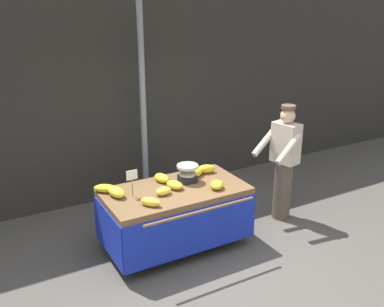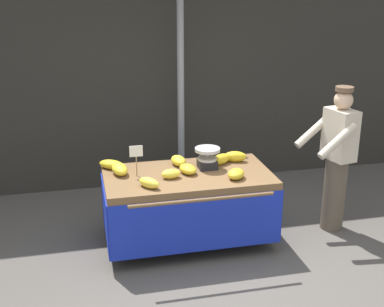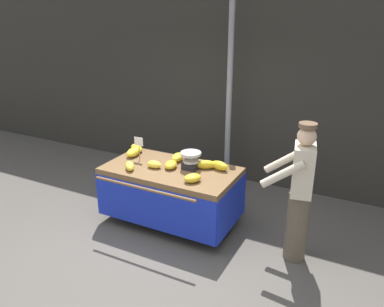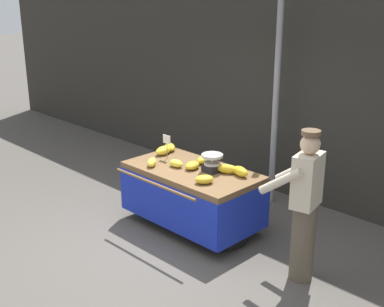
{
  "view_description": "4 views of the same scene",
  "coord_description": "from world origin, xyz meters",
  "px_view_note": "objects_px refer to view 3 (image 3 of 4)",
  "views": [
    {
      "loc": [
        -2.37,
        -3.66,
        3.14
      ],
      "look_at": [
        0.22,
        0.94,
        1.23
      ],
      "focal_mm": 41.15,
      "sensor_mm": 36.0,
      "label": 1
    },
    {
      "loc": [
        -1.16,
        -4.08,
        2.82
      ],
      "look_at": [
        -0.02,
        0.9,
        1.05
      ],
      "focal_mm": 47.03,
      "sensor_mm": 36.0,
      "label": 2
    },
    {
      "loc": [
        2.39,
        -3.28,
        2.88
      ],
      "look_at": [
        0.21,
        0.95,
        1.07
      ],
      "focal_mm": 36.06,
      "sensor_mm": 36.0,
      "label": 3
    },
    {
      "loc": [
        4.3,
        -3.52,
        3.1
      ],
      "look_at": [
        -0.02,
        0.81,
        1.07
      ],
      "focal_mm": 47.15,
      "sensor_mm": 36.0,
      "label": 4
    }
  ],
  "objects_px": {
    "banana_cart": "(171,183)",
    "banana_bunch_2": "(130,166)",
    "banana_bunch_3": "(206,165)",
    "banana_bunch_4": "(178,157)",
    "banana_bunch_6": "(193,178)",
    "banana_bunch_5": "(154,164)",
    "price_sign": "(139,144)",
    "banana_bunch_0": "(171,165)",
    "banana_bunch_8": "(220,166)",
    "banana_bunch_1": "(133,152)",
    "banana_bunch_7": "(137,148)",
    "vendor_person": "(299,193)",
    "street_pole": "(229,96)",
    "weighing_scale": "(191,160)"
  },
  "relations": [
    {
      "from": "banana_cart",
      "to": "banana_bunch_2",
      "type": "distance_m",
      "value": 0.61
    },
    {
      "from": "banana_bunch_3",
      "to": "banana_bunch_2",
      "type": "bearing_deg",
      "value": -150.95
    },
    {
      "from": "banana_bunch_4",
      "to": "banana_bunch_6",
      "type": "bearing_deg",
      "value": -46.11
    },
    {
      "from": "banana_cart",
      "to": "banana_bunch_5",
      "type": "xyz_separation_m",
      "value": [
        -0.2,
        -0.09,
        0.28
      ]
    },
    {
      "from": "banana_cart",
      "to": "price_sign",
      "type": "height_order",
      "value": "price_sign"
    },
    {
      "from": "banana_bunch_0",
      "to": "banana_bunch_8",
      "type": "distance_m",
      "value": 0.66
    },
    {
      "from": "banana_cart",
      "to": "banana_bunch_1",
      "type": "height_order",
      "value": "banana_bunch_1"
    },
    {
      "from": "banana_cart",
      "to": "banana_bunch_5",
      "type": "height_order",
      "value": "banana_bunch_5"
    },
    {
      "from": "price_sign",
      "to": "banana_bunch_5",
      "type": "bearing_deg",
      "value": -23.3
    },
    {
      "from": "banana_cart",
      "to": "banana_bunch_7",
      "type": "relative_size",
      "value": 6.23
    },
    {
      "from": "banana_bunch_1",
      "to": "vendor_person",
      "type": "bearing_deg",
      "value": -4.44
    },
    {
      "from": "banana_bunch_3",
      "to": "vendor_person",
      "type": "distance_m",
      "value": 1.33
    },
    {
      "from": "street_pole",
      "to": "banana_bunch_6",
      "type": "relative_size",
      "value": 13.93
    },
    {
      "from": "banana_bunch_1",
      "to": "banana_bunch_2",
      "type": "distance_m",
      "value": 0.51
    },
    {
      "from": "price_sign",
      "to": "banana_bunch_5",
      "type": "relative_size",
      "value": 1.67
    },
    {
      "from": "weighing_scale",
      "to": "banana_bunch_8",
      "type": "xyz_separation_m",
      "value": [
        0.36,
        0.13,
        -0.06
      ]
    },
    {
      "from": "banana_bunch_6",
      "to": "banana_bunch_8",
      "type": "xyz_separation_m",
      "value": [
        0.15,
        0.5,
        0.01
      ]
    },
    {
      "from": "banana_bunch_1",
      "to": "banana_bunch_4",
      "type": "height_order",
      "value": "banana_bunch_1"
    },
    {
      "from": "banana_bunch_5",
      "to": "banana_bunch_7",
      "type": "relative_size",
      "value": 0.69
    },
    {
      "from": "price_sign",
      "to": "banana_bunch_5",
      "type": "height_order",
      "value": "price_sign"
    },
    {
      "from": "banana_cart",
      "to": "banana_bunch_6",
      "type": "height_order",
      "value": "banana_bunch_6"
    },
    {
      "from": "street_pole",
      "to": "banana_bunch_7",
      "type": "height_order",
      "value": "street_pole"
    },
    {
      "from": "banana_bunch_3",
      "to": "vendor_person",
      "type": "relative_size",
      "value": 0.16
    },
    {
      "from": "street_pole",
      "to": "banana_bunch_2",
      "type": "relative_size",
      "value": 12.58
    },
    {
      "from": "banana_bunch_2",
      "to": "weighing_scale",
      "type": "bearing_deg",
      "value": 29.87
    },
    {
      "from": "banana_bunch_1",
      "to": "banana_bunch_8",
      "type": "height_order",
      "value": "banana_bunch_8"
    },
    {
      "from": "banana_bunch_6",
      "to": "vendor_person",
      "type": "relative_size",
      "value": 0.13
    },
    {
      "from": "banana_bunch_1",
      "to": "banana_bunch_8",
      "type": "distance_m",
      "value": 1.33
    },
    {
      "from": "banana_bunch_3",
      "to": "vendor_person",
      "type": "xyz_separation_m",
      "value": [
        1.31,
        -0.25,
        -0.02
      ]
    },
    {
      "from": "banana_bunch_0",
      "to": "banana_bunch_4",
      "type": "xyz_separation_m",
      "value": [
        -0.05,
        0.27,
        0.0
      ]
    },
    {
      "from": "banana_bunch_0",
      "to": "banana_bunch_2",
      "type": "height_order",
      "value": "banana_bunch_2"
    },
    {
      "from": "weighing_scale",
      "to": "banana_bunch_4",
      "type": "bearing_deg",
      "value": 151.35
    },
    {
      "from": "banana_bunch_3",
      "to": "weighing_scale",
      "type": "bearing_deg",
      "value": -154.28
    },
    {
      "from": "weighing_scale",
      "to": "banana_bunch_5",
      "type": "xyz_separation_m",
      "value": [
        -0.45,
        -0.21,
        -0.07
      ]
    },
    {
      "from": "banana_bunch_0",
      "to": "banana_bunch_7",
      "type": "distance_m",
      "value": 0.86
    },
    {
      "from": "banana_bunch_8",
      "to": "vendor_person",
      "type": "bearing_deg",
      "value": -14.47
    },
    {
      "from": "banana_bunch_7",
      "to": "weighing_scale",
      "type": "bearing_deg",
      "value": -12.03
    },
    {
      "from": "banana_bunch_2",
      "to": "banana_bunch_6",
      "type": "height_order",
      "value": "banana_bunch_6"
    },
    {
      "from": "price_sign",
      "to": "vendor_person",
      "type": "distance_m",
      "value": 2.29
    },
    {
      "from": "street_pole",
      "to": "banana_bunch_4",
      "type": "xyz_separation_m",
      "value": [
        -0.28,
        -1.19,
        -0.68
      ]
    },
    {
      "from": "banana_bunch_0",
      "to": "vendor_person",
      "type": "xyz_separation_m",
      "value": [
        1.74,
        -0.05,
        -0.01
      ]
    },
    {
      "from": "price_sign",
      "to": "banana_cart",
      "type": "bearing_deg",
      "value": -5.66
    },
    {
      "from": "banana_bunch_0",
      "to": "banana_bunch_7",
      "type": "xyz_separation_m",
      "value": [
        -0.8,
        0.33,
        -0.0
      ]
    },
    {
      "from": "banana_bunch_4",
      "to": "banana_bunch_3",
      "type": "bearing_deg",
      "value": -8.72
    },
    {
      "from": "street_pole",
      "to": "banana_bunch_0",
      "type": "distance_m",
      "value": 1.63
    },
    {
      "from": "banana_bunch_0",
      "to": "banana_bunch_2",
      "type": "distance_m",
      "value": 0.55
    },
    {
      "from": "street_pole",
      "to": "banana_bunch_8",
      "type": "bearing_deg",
      "value": -72.6
    },
    {
      "from": "banana_bunch_3",
      "to": "banana_bunch_0",
      "type": "bearing_deg",
      "value": -155.02
    },
    {
      "from": "weighing_scale",
      "to": "banana_bunch_8",
      "type": "bearing_deg",
      "value": 20.05
    },
    {
      "from": "weighing_scale",
      "to": "banana_bunch_0",
      "type": "height_order",
      "value": "weighing_scale"
    }
  ]
}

